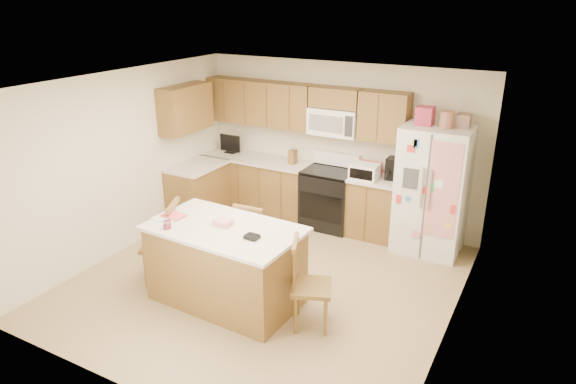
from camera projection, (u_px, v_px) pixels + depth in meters
The scene contains 9 objects.
ground at pixel (266, 281), 6.54m from camera, with size 4.50×4.50×0.00m, color #968363.
room_shell at pixel (264, 175), 6.02m from camera, with size 4.60×4.60×2.52m.
cabinetry at pixel (270, 164), 8.12m from camera, with size 3.36×1.56×2.15m.
stove at pixel (329, 197), 7.96m from camera, with size 0.76×0.65×1.13m.
refrigerator at pixel (433, 189), 7.05m from camera, with size 0.90×0.79×2.04m.
island at pixel (226, 264), 5.97m from camera, with size 1.79×1.10×1.05m.
windsor_chair_left at pixel (164, 244), 6.39m from camera, with size 0.59×0.60×1.07m.
windsor_chair_back at pixel (254, 240), 6.57m from camera, with size 0.46×0.44×1.00m.
windsor_chair_right at pixel (309, 286), 5.52m from camera, with size 0.56×0.57×1.03m.
Camera 1 is at (2.96, -4.87, 3.42)m, focal length 32.00 mm.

